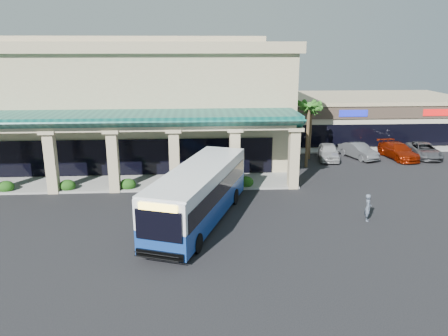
{
  "coord_description": "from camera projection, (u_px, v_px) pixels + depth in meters",
  "views": [
    {
      "loc": [
        -1.32,
        -26.42,
        10.62
      ],
      "look_at": [
        0.58,
        3.39,
        2.2
      ],
      "focal_mm": 35.0,
      "sensor_mm": 36.0,
      "label": 1
    }
  ],
  "objects": [
    {
      "name": "pedestrian",
      "position": [
        368.0,
        207.0,
        27.2
      ],
      "size": [
        0.58,
        0.73,
        1.73
      ],
      "primitive_type": "imported",
      "rotation": [
        0.0,
        0.0,
        1.28
      ],
      "color": "#4A5464",
      "rests_on": "ground"
    },
    {
      "name": "broadleaf_tree",
      "position": [
        279.0,
        125.0,
        46.39
      ],
      "size": [
        2.6,
        2.6,
        4.81
      ],
      "primitive_type": null,
      "color": "#18410E",
      "rests_on": "ground"
    },
    {
      "name": "main_building",
      "position": [
        126.0,
        99.0,
        41.67
      ],
      "size": [
        30.8,
        14.8,
        11.35
      ],
      "primitive_type": null,
      "color": "tan",
      "rests_on": "ground"
    },
    {
      "name": "palm_0",
      "position": [
        308.0,
        131.0,
        38.53
      ],
      "size": [
        2.4,
        2.4,
        6.6
      ],
      "primitive_type": null,
      "color": "#245B18",
      "rests_on": "ground"
    },
    {
      "name": "car_gray",
      "position": [
        424.0,
        150.0,
        42.65
      ],
      "size": [
        3.07,
        5.42,
        1.43
      ],
      "primitive_type": "imported",
      "rotation": [
        0.0,
        0.0,
        -0.14
      ],
      "color": "#4C4D52",
      "rests_on": "ground"
    },
    {
      "name": "car_silver",
      "position": [
        329.0,
        152.0,
        41.84
      ],
      "size": [
        2.65,
        4.8,
        1.55
      ],
      "primitive_type": "imported",
      "rotation": [
        0.0,
        0.0,
        -0.19
      ],
      "color": "#B6B6B6",
      "rests_on": "ground"
    },
    {
      "name": "palm_1",
      "position": [
        310.0,
        129.0,
        41.58
      ],
      "size": [
        2.4,
        2.4,
        5.8
      ],
      "primitive_type": null,
      "color": "#245B18",
      "rests_on": "ground"
    },
    {
      "name": "transit_bus",
      "position": [
        199.0,
        195.0,
        26.83
      ],
      "size": [
        6.94,
        12.64,
        3.46
      ],
      "primitive_type": null,
      "rotation": [
        0.0,
        0.0,
        -0.35
      ],
      "color": "navy",
      "rests_on": "ground"
    },
    {
      "name": "car_red",
      "position": [
        398.0,
        151.0,
        42.23
      ],
      "size": [
        2.71,
        5.41,
        1.51
      ],
      "primitive_type": "imported",
      "rotation": [
        0.0,
        0.0,
        0.12
      ],
      "color": "maroon",
      "rests_on": "ground"
    },
    {
      "name": "arcade",
      "position": [
        110.0,
        150.0,
        33.6
      ],
      "size": [
        30.0,
        6.2,
        5.7
      ],
      "primitive_type": null,
      "color": "#0C4842",
      "rests_on": "ground"
    },
    {
      "name": "ground",
      "position": [
        218.0,
        215.0,
        28.34
      ],
      "size": [
        110.0,
        110.0,
        0.0
      ],
      "primitive_type": "plane",
      "color": "black"
    },
    {
      "name": "car_white",
      "position": [
        358.0,
        151.0,
        42.35
      ],
      "size": [
        3.0,
        4.76,
        1.48
      ],
      "primitive_type": "imported",
      "rotation": [
        0.0,
        0.0,
        0.35
      ],
      "color": "#4E5154",
      "rests_on": "ground"
    },
    {
      "name": "strip_mall",
      "position": [
        359.0,
        117.0,
        51.83
      ],
      "size": [
        22.5,
        12.5,
        4.9
      ],
      "primitive_type": null,
      "color": "beige",
      "rests_on": "ground"
    }
  ]
}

